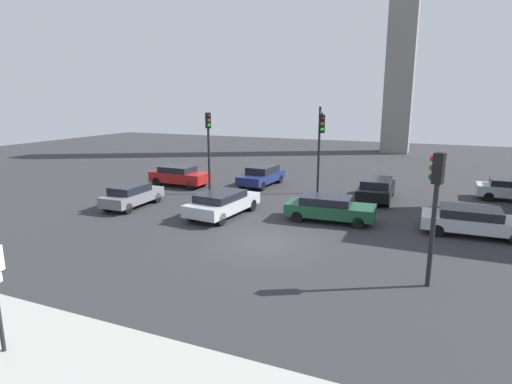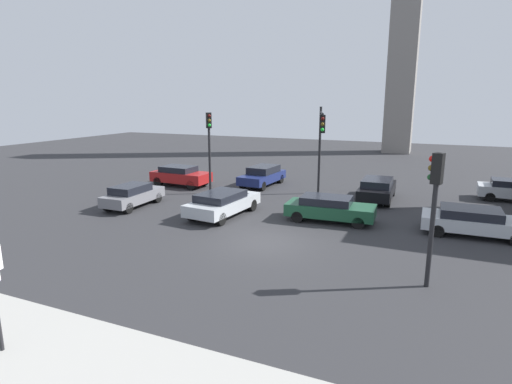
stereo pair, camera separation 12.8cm
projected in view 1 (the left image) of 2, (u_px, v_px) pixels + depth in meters
The scene contains 13 objects.
ground_plane at pixel (266, 242), 18.61m from camera, with size 94.71×94.71×0.00m, color #2D2D30.
sidewalk_corner at pixel (91, 383), 9.25m from camera, with size 30.27×4.14×0.15m, color #A8A59E.
traffic_light_0 at pixel (320, 135), 25.47m from camera, with size 1.37×4.06×5.74m.
traffic_light_1 at pixel (435, 194), 13.55m from camera, with size 0.49×0.40×4.56m.
traffic_light_2 at pixel (209, 138), 27.23m from camera, with size 0.46×0.48×5.37m.
car_0 at pixel (222, 203), 22.61m from camera, with size 2.49×4.89×1.34m.
car_1 at pixel (473, 221), 19.45m from camera, with size 4.68×2.13×1.28m.
car_2 at pixel (329, 208), 21.62m from camera, with size 4.60×2.05×1.31m.
car_3 at pixel (376, 188), 26.13m from camera, with size 2.00×4.62×1.40m.
car_5 at pixel (180, 175), 30.36m from camera, with size 4.31×2.05×1.45m.
car_6 at pixel (262, 175), 30.50m from camera, with size 2.14×4.58×1.43m.
car_7 at pixel (132, 195), 24.45m from camera, with size 1.75×4.07×1.34m.
skyline_tower at pixel (405, 3), 46.13m from camera, with size 3.09×3.09×33.18m, color gray.
Camera 1 is at (6.58, -16.41, 6.25)m, focal length 29.28 mm.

